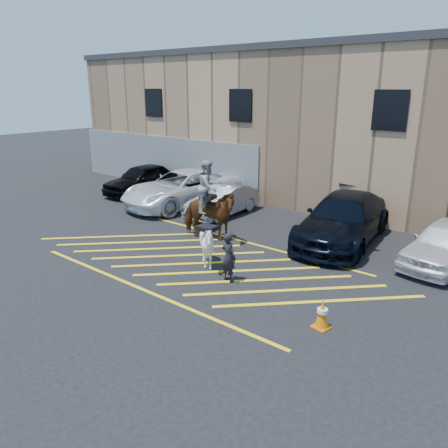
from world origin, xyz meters
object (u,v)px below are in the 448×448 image
Objects in this scene: car_white_pickup at (183,188)px; handler at (229,257)px; car_blue_suv at (344,219)px; car_white_suv at (447,244)px; saddled_white at (207,245)px; car_silver_sedan at (223,201)px; traffic_cone at (322,314)px; car_black_suv at (142,179)px; mounted_bay at (208,208)px.

car_white_pickup reaches higher than handler.
car_blue_suv is at bearing -91.26° from handler.
car_white_suv reaches higher than saddled_white.
car_silver_sedan is 0.93× the size of car_white_suv.
car_white_pickup is 8.23× the size of traffic_cone.
car_silver_sedan is at bearing 6.05° from car_white_pickup.
handler is (-1.10, -5.35, -0.11)m from car_blue_suv.
car_black_suv is 1.14× the size of car_silver_sedan.
car_blue_suv reaches higher than car_white_pickup.
traffic_cone is at bearing 179.05° from handler.
car_black_suv is at bearing 154.88° from traffic_cone.
mounted_bay is (-3.99, -2.90, 0.34)m from car_blue_suv.
car_blue_suv is (8.10, 0.04, 0.02)m from car_white_pickup.
mounted_bay is at bearing -151.61° from car_blue_suv.
car_white_pickup is 1.52× the size of car_silver_sedan.
car_white_suv is 7.00m from handler.
car_white_pickup reaches higher than car_silver_sedan.
car_white_suv reaches higher than traffic_cone.
car_white_pickup is (3.47, -0.50, 0.07)m from car_black_suv.
car_silver_sedan is 9.80m from traffic_cone.
mounted_bay is 2.06× the size of saddled_white.
handler is at bearing -123.96° from car_white_suv.
handler is 1.03× the size of saddled_white.
car_white_pickup is at bearing -11.39° from car_black_suv.
traffic_cone is (6.22, -3.11, -0.83)m from mounted_bay.
car_blue_suv is at bearing -0.75° from car_silver_sedan.
car_black_suv is at bearing 156.10° from mounted_bay.
car_white_pickup is 4.18× the size of saddled_white.
mounted_bay is 2.69m from saddled_white.
handler is at bearing -19.52° from saddled_white.
car_blue_suv is at bearing 110.34° from traffic_cone.
car_silver_sedan is 6.90m from handler.
car_black_suv is 3.51m from car_white_pickup.
car_silver_sedan is at bearing 124.48° from saddled_white.
car_white_pickup is 11.60m from car_white_suv.
mounted_bay is (4.11, -2.86, 0.36)m from car_white_pickup.
car_black_suv is 15.25m from traffic_cone.
car_blue_suv is 3.96× the size of handler.
car_black_suv reaches higher than car_white_suv.
car_black_suv is 11.97m from handler.
car_silver_sedan is 2.75× the size of saddled_white.
mounted_bay is 4.05× the size of traffic_cone.
traffic_cone is (7.82, -5.90, -0.28)m from car_silver_sedan.
mounted_bay is at bearing 130.13° from saddled_white.
saddled_white is at bearing -132.84° from car_white_suv.
traffic_cone is (-1.27, -5.94, -0.35)m from car_white_suv.
car_white_suv is at bearing -5.20° from car_black_suv.
car_black_suv is 10.74m from saddled_white.
mounted_bay is (1.60, -2.79, 0.54)m from car_silver_sedan.
handler is 2.03× the size of traffic_cone.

